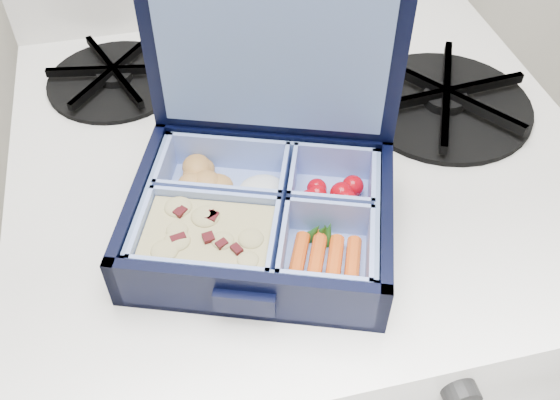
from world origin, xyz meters
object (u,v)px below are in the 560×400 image
object	(u,v)px
stove	(291,346)
fork	(265,127)
burner_grate	(445,97)
bento_box	(261,217)

from	to	relation	value
stove	fork	distance (m)	0.44
burner_grate	bento_box	bearing A→B (deg)	-149.83
stove	burner_grate	xyz separation A→B (m)	(0.17, 0.00, 0.45)
stove	bento_box	xyz separation A→B (m)	(-0.06, -0.13, 0.46)
bento_box	fork	xyz separation A→B (m)	(0.03, 0.14, -0.02)
stove	bento_box	world-z (taller)	bento_box
bento_box	fork	distance (m)	0.15
stove	burner_grate	size ratio (longest dim) A/B	4.59
stove	bento_box	bearing A→B (deg)	-116.33
bento_box	fork	world-z (taller)	bento_box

